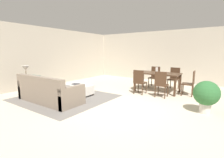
# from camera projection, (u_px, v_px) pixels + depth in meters

# --- Properties ---
(ground_plane) EXTENTS (10.80, 10.80, 0.00)m
(ground_plane) POSITION_uv_depth(u_px,v_px,m) (121.00, 106.00, 4.90)
(ground_plane) COLOR beige
(wall_back) EXTENTS (9.00, 0.12, 2.70)m
(wall_back) POSITION_uv_depth(u_px,v_px,m) (170.00, 56.00, 8.74)
(wall_back) COLOR #BCB2A0
(wall_back) RESTS_ON ground_plane
(wall_left) EXTENTS (0.12, 11.00, 2.70)m
(wall_left) POSITION_uv_depth(u_px,v_px,m) (44.00, 57.00, 7.61)
(wall_left) COLOR #BCB2A0
(wall_left) RESTS_ON ground_plane
(area_rug) EXTENTS (3.00, 2.80, 0.01)m
(area_rug) POSITION_uv_depth(u_px,v_px,m) (65.00, 97.00, 5.76)
(area_rug) COLOR slate
(area_rug) RESTS_ON ground_plane
(couch) EXTENTS (2.27, 0.91, 0.86)m
(couch) POSITION_uv_depth(u_px,v_px,m) (49.00, 93.00, 5.27)
(couch) COLOR gray
(couch) RESTS_ON ground_plane
(ottoman_table) EXTENTS (1.15, 0.56, 0.39)m
(ottoman_table) POSITION_uv_depth(u_px,v_px,m) (78.00, 89.00, 6.13)
(ottoman_table) COLOR silver
(ottoman_table) RESTS_ON ground_plane
(side_table) EXTENTS (0.40, 0.40, 0.56)m
(side_table) POSITION_uv_depth(u_px,v_px,m) (27.00, 83.00, 6.10)
(side_table) COLOR brown
(side_table) RESTS_ON ground_plane
(table_lamp) EXTENTS (0.26, 0.26, 0.53)m
(table_lamp) POSITION_uv_depth(u_px,v_px,m) (26.00, 69.00, 6.02)
(table_lamp) COLOR brown
(table_lamp) RESTS_ON side_table
(dining_table) EXTENTS (1.71, 0.92, 0.76)m
(dining_table) POSITION_uv_depth(u_px,v_px,m) (157.00, 75.00, 6.58)
(dining_table) COLOR #422B1C
(dining_table) RESTS_ON ground_plane
(dining_chair_near_left) EXTENTS (0.41, 0.41, 0.92)m
(dining_chair_near_left) POSITION_uv_depth(u_px,v_px,m) (139.00, 81.00, 6.16)
(dining_chair_near_left) COLOR #422B1C
(dining_chair_near_left) RESTS_ON ground_plane
(dining_chair_near_right) EXTENTS (0.41, 0.41, 0.92)m
(dining_chair_near_right) POSITION_uv_depth(u_px,v_px,m) (161.00, 83.00, 5.70)
(dining_chair_near_right) COLOR #422B1C
(dining_chair_near_right) RESTS_ON ground_plane
(dining_chair_far_left) EXTENTS (0.41, 0.41, 0.92)m
(dining_chair_far_left) POSITION_uv_depth(u_px,v_px,m) (155.00, 76.00, 7.47)
(dining_chair_far_left) COLOR #422B1C
(dining_chair_far_left) RESTS_ON ground_plane
(dining_chair_far_right) EXTENTS (0.43, 0.43, 0.92)m
(dining_chair_far_right) POSITION_uv_depth(u_px,v_px,m) (174.00, 77.00, 7.02)
(dining_chair_far_right) COLOR #422B1C
(dining_chair_far_right) RESTS_ON ground_plane
(dining_chair_head_east) EXTENTS (0.42, 0.42, 0.92)m
(dining_chair_head_east) POSITION_uv_depth(u_px,v_px,m) (191.00, 82.00, 5.92)
(dining_chair_head_east) COLOR #422B1C
(dining_chair_head_east) RESTS_ON ground_plane
(vase_centerpiece) EXTENTS (0.10, 0.10, 0.21)m
(vase_centerpiece) POSITION_uv_depth(u_px,v_px,m) (157.00, 70.00, 6.57)
(vase_centerpiece) COLOR silver
(vase_centerpiece) RESTS_ON dining_table
(book_on_ottoman) EXTENTS (0.30, 0.26, 0.03)m
(book_on_ottoman) POSITION_uv_depth(u_px,v_px,m) (76.00, 84.00, 6.11)
(book_on_ottoman) COLOR #333338
(book_on_ottoman) RESTS_ON ottoman_table
(potted_plant) EXTENTS (0.64, 0.64, 0.85)m
(potted_plant) POSITION_uv_depth(u_px,v_px,m) (206.00, 94.00, 4.24)
(potted_plant) COLOR beige
(potted_plant) RESTS_ON ground_plane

